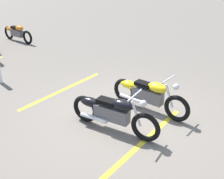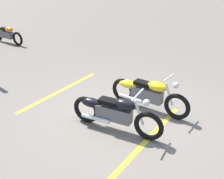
{
  "view_description": "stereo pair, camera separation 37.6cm",
  "coord_description": "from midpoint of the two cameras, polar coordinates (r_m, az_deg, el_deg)",
  "views": [
    {
      "loc": [
        -3.26,
        5.01,
        3.57
      ],
      "look_at": [
        0.35,
        0.0,
        0.65
      ],
      "focal_mm": 44.71,
      "sensor_mm": 36.0,
      "label": 1
    },
    {
      "loc": [
        -2.95,
        5.22,
        3.57
      ],
      "look_at": [
        0.35,
        0.0,
        0.65
      ],
      "focal_mm": 44.71,
      "sensor_mm": 36.0,
      "label": 2
    }
  ],
  "objects": [
    {
      "name": "motorcycle_dark_foreground",
      "position": [
        6.23,
        -1.43,
        -4.64
      ],
      "size": [
        2.23,
        0.62,
        1.04
      ],
      "rotation": [
        0.0,
        0.0,
        3.23
      ],
      "color": "black",
      "rests_on": "ground"
    },
    {
      "name": "parking_stripe_mid",
      "position": [
        8.42,
        -11.82,
        -0.34
      ],
      "size": [
        0.2,
        3.2,
        0.01
      ],
      "primitive_type": "cube",
      "rotation": [
        0.0,
        0.0,
        1.55
      ],
      "color": "yellow",
      "rests_on": "ground"
    },
    {
      "name": "parking_stripe_near",
      "position": [
        6.17,
        5.59,
        -10.15
      ],
      "size": [
        0.2,
        3.2,
        0.01
      ],
      "primitive_type": "cube",
      "rotation": [
        0.0,
        0.0,
        1.55
      ],
      "color": "yellow",
      "rests_on": "ground"
    },
    {
      "name": "motorcycle_row_far_left",
      "position": [
        13.94,
        -21.58,
        10.53
      ],
      "size": [
        2.07,
        0.29,
        0.78
      ],
      "rotation": [
        0.0,
        0.0,
        3.1
      ],
      "color": "black",
      "rests_on": "ground"
    },
    {
      "name": "ground_plane",
      "position": [
        6.97,
        0.9,
        -5.52
      ],
      "size": [
        60.0,
        60.0,
        0.0
      ],
      "primitive_type": "plane",
      "color": "slate"
    },
    {
      "name": "motorcycle_bright_foreground",
      "position": [
        7.11,
        5.59,
        -0.73
      ],
      "size": [
        2.23,
        0.62,
        1.04
      ],
      "rotation": [
        0.0,
        0.0,
        3.08
      ],
      "color": "black",
      "rests_on": "ground"
    }
  ]
}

